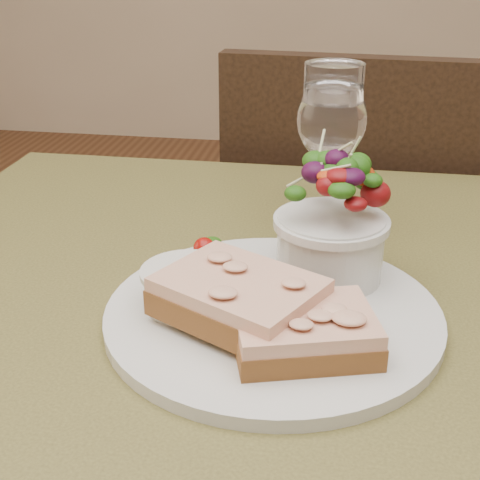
% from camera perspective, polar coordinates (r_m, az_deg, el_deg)
% --- Properties ---
extents(cafe_table, '(0.80, 0.80, 0.75)m').
position_cam_1_polar(cafe_table, '(0.68, 0.25, -12.56)').
color(cafe_table, '#403D1B').
rests_on(cafe_table, ground).
extents(chair_far, '(0.45, 0.45, 0.90)m').
position_cam_1_polar(chair_far, '(1.40, 8.97, -8.83)').
color(chair_far, black).
rests_on(chair_far, ground).
extents(dinner_plate, '(0.30, 0.30, 0.01)m').
position_cam_1_polar(dinner_plate, '(0.60, 2.83, -6.34)').
color(dinner_plate, silver).
rests_on(dinner_plate, cafe_table).
extents(sandwich_front, '(0.13, 0.11, 0.03)m').
position_cam_1_polar(sandwich_front, '(0.54, 5.50, -7.73)').
color(sandwich_front, '#482E13').
rests_on(sandwich_front, dinner_plate).
extents(sandwich_back, '(0.16, 0.15, 0.03)m').
position_cam_1_polar(sandwich_back, '(0.56, -0.07, -4.90)').
color(sandwich_back, '#482E13').
rests_on(sandwich_back, dinner_plate).
extents(ramekin, '(0.08, 0.08, 0.04)m').
position_cam_1_polar(ramekin, '(0.59, -4.54, -3.88)').
color(ramekin, beige).
rests_on(ramekin, dinner_plate).
extents(salad_bowl, '(0.10, 0.10, 0.13)m').
position_cam_1_polar(salad_bowl, '(0.63, 7.82, 1.77)').
color(salad_bowl, silver).
rests_on(salad_bowl, dinner_plate).
extents(garnish, '(0.05, 0.04, 0.02)m').
position_cam_1_polar(garnish, '(0.68, -2.17, -0.75)').
color(garnish, '#123509').
rests_on(garnish, dinner_plate).
extents(wine_glass, '(0.08, 0.08, 0.18)m').
position_cam_1_polar(wine_glass, '(0.74, 7.81, 9.73)').
color(wine_glass, white).
rests_on(wine_glass, cafe_table).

